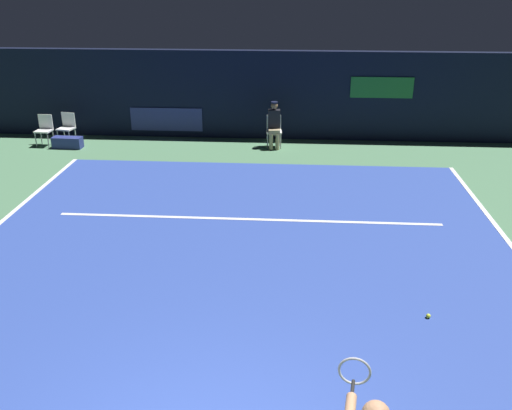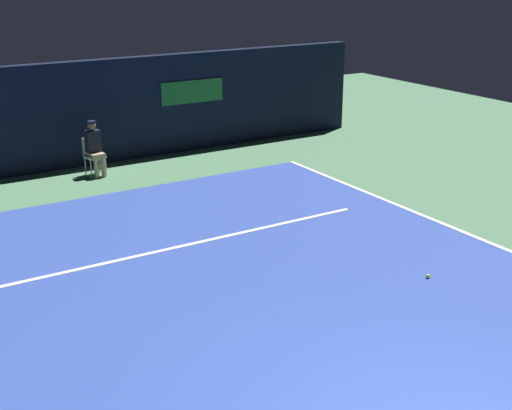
% 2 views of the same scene
% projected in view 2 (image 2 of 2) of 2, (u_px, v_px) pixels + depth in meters
% --- Properties ---
extents(ground_plane, '(32.53, 32.53, 0.00)m').
position_uv_depth(ground_plane, '(230.00, 289.00, 11.11)').
color(ground_plane, '#4C7A56').
extents(court_surface, '(10.06, 11.08, 0.01)m').
position_uv_depth(court_surface, '(230.00, 288.00, 11.11)').
color(court_surface, '#2D479E').
rests_on(court_surface, ground).
extents(line_sideline_left, '(0.10, 11.08, 0.01)m').
position_uv_depth(line_sideline_left, '(454.00, 228.00, 13.58)').
color(line_sideline_left, white).
rests_on(line_sideline_left, court_surface).
extents(line_service, '(7.85, 0.10, 0.01)m').
position_uv_depth(line_service, '(176.00, 247.00, 12.67)').
color(line_service, white).
rests_on(line_service, court_surface).
extents(back_wall, '(17.04, 0.33, 2.60)m').
position_uv_depth(back_wall, '(65.00, 116.00, 17.20)').
color(back_wall, black).
rests_on(back_wall, ground).
extents(line_judge_on_chair, '(0.47, 0.55, 1.32)m').
position_uv_depth(line_judge_on_chair, '(94.00, 147.00, 16.74)').
color(line_judge_on_chair, white).
rests_on(line_judge_on_chair, ground).
extents(tennis_ball, '(0.07, 0.07, 0.07)m').
position_uv_depth(tennis_ball, '(428.00, 276.00, 11.44)').
color(tennis_ball, '#CCE033').
rests_on(tennis_ball, court_surface).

